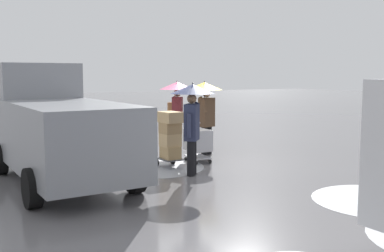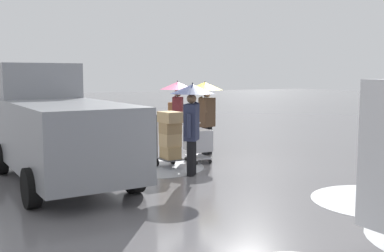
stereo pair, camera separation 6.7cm
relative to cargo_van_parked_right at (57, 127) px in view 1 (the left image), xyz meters
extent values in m
plane|color=slate|center=(-3.56, -0.57, -1.18)|extent=(90.00, 90.00, 0.00)
cylinder|color=#ADAFB5|center=(-4.79, 4.58, -1.18)|extent=(2.42, 2.42, 0.01)
cylinder|color=#999BA0|center=(-2.39, -0.29, -1.18)|extent=(2.63, 2.63, 0.01)
cube|color=gray|center=(-0.01, 0.26, -0.12)|extent=(2.18, 5.28, 1.40)
cube|color=gray|center=(0.07, -1.64, 1.00)|extent=(1.90, 1.48, 0.84)
cube|color=black|center=(0.10, -2.36, 0.20)|extent=(1.66, 0.13, 0.63)
cube|color=#232326|center=(0.10, -2.40, -0.86)|extent=(1.97, 0.24, 0.24)
cylinder|color=black|center=(1.04, -1.31, -0.82)|extent=(0.27, 0.73, 0.72)
cylinder|color=black|center=(-0.92, -1.39, -0.82)|extent=(0.27, 0.73, 0.72)
cylinder|color=black|center=(0.90, 1.91, -0.82)|extent=(0.27, 0.73, 0.72)
cylinder|color=black|center=(-1.06, 1.83, -0.82)|extent=(0.27, 0.73, 0.72)
cube|color=#B2B2B7|center=(-3.74, -0.31, -0.58)|extent=(0.55, 0.78, 0.56)
cube|color=#B2B2B7|center=(-3.74, -0.31, -1.04)|extent=(0.50, 0.70, 0.04)
cylinder|color=#B2B2B7|center=(-3.76, -0.73, -0.18)|extent=(0.58, 0.06, 0.04)
sphere|color=black|center=(-3.93, 0.00, -1.13)|extent=(0.10, 0.10, 0.10)
sphere|color=black|center=(-3.51, -0.02, -1.13)|extent=(0.10, 0.10, 0.10)
sphere|color=black|center=(-3.96, -0.61, -1.13)|extent=(0.10, 0.10, 0.10)
sphere|color=black|center=(-3.54, -0.63, -1.13)|extent=(0.10, 0.10, 0.10)
cylinder|color=black|center=(-3.65, -0.22, -0.48)|extent=(0.08, 0.29, 0.69)
cube|color=#515156|center=(-2.79, -0.05, -0.96)|extent=(0.51, 0.63, 0.03)
cylinder|color=#515156|center=(-2.99, -0.36, -0.41)|extent=(0.04, 0.04, 1.10)
cylinder|color=#515156|center=(-2.55, -0.33, -0.41)|extent=(0.04, 0.04, 1.10)
cylinder|color=black|center=(-3.01, -0.36, -1.08)|extent=(0.06, 0.20, 0.20)
cylinder|color=black|center=(-2.53, -0.33, -1.08)|extent=(0.06, 0.20, 0.20)
cube|color=tan|center=(-2.79, -0.05, -0.80)|extent=(0.37, 0.52, 0.30)
cube|color=tan|center=(-2.79, -0.05, -0.48)|extent=(0.46, 0.45, 0.33)
cube|color=#A37F51|center=(-2.79, -0.05, -0.18)|extent=(0.46, 0.47, 0.28)
cube|color=tan|center=(-2.79, -0.05, 0.09)|extent=(0.47, 0.63, 0.27)
cylinder|color=black|center=(-2.76, 1.06, -0.77)|extent=(0.18, 0.18, 0.82)
cylinder|color=black|center=(-2.89, 0.91, -0.77)|extent=(0.18, 0.18, 0.82)
cube|color=#282D47|center=(-2.83, 0.98, 0.06)|extent=(0.50, 0.51, 0.84)
sphere|color=#8C6647|center=(-2.83, 0.98, 0.60)|extent=(0.22, 0.22, 0.22)
cylinder|color=#282D47|center=(-2.65, 1.18, 0.01)|extent=(0.10, 0.10, 0.55)
cylinder|color=#282D47|center=(-2.93, 0.84, 0.28)|extent=(0.29, 0.28, 0.50)
cylinder|color=#333338|center=(-2.89, 0.91, 0.44)|extent=(0.02, 0.02, 0.86)
cone|color=navy|center=(-2.89, 0.91, 0.82)|extent=(1.04, 1.04, 0.22)
sphere|color=#333338|center=(-2.89, 0.91, 0.95)|extent=(0.04, 0.04, 0.04)
cylinder|color=black|center=(-4.07, -2.08, -0.77)|extent=(0.18, 0.18, 0.82)
cylinder|color=black|center=(-3.95, -1.92, -0.77)|extent=(0.18, 0.18, 0.82)
cube|color=#5B1E23|center=(-4.01, -2.00, 0.06)|extent=(0.48, 0.52, 0.84)
sphere|color=tan|center=(-4.01, -2.00, 0.60)|extent=(0.22, 0.22, 0.22)
cylinder|color=#5B1E23|center=(-4.16, -2.22, 0.01)|extent=(0.10, 0.10, 0.55)
cylinder|color=#5B1E23|center=(-3.92, -1.84, 0.28)|extent=(0.31, 0.25, 0.50)
cylinder|color=#333338|center=(-3.95, -1.92, 0.44)|extent=(0.02, 0.02, 0.86)
cone|color=#E0668E|center=(-3.95, -1.92, 0.82)|extent=(1.04, 1.04, 0.22)
sphere|color=#333338|center=(-3.95, -1.92, 0.95)|extent=(0.04, 0.04, 0.04)
cube|color=brown|center=(-3.85, -2.12, 0.10)|extent=(0.30, 0.34, 0.44)
cylinder|color=black|center=(-4.63, -1.21, -0.77)|extent=(0.18, 0.18, 0.82)
cylinder|color=black|center=(-4.44, -1.15, -0.77)|extent=(0.18, 0.18, 0.82)
cube|color=#473323|center=(-4.54, -1.18, 0.06)|extent=(0.50, 0.40, 0.84)
sphere|color=beige|center=(-4.54, -1.18, 0.60)|extent=(0.22, 0.22, 0.22)
cylinder|color=#473323|center=(-4.78, -1.26, 0.01)|extent=(0.10, 0.10, 0.55)
cylinder|color=#473323|center=(-4.37, -1.11, 0.28)|extent=(0.19, 0.32, 0.50)
cylinder|color=#333338|center=(-4.44, -1.15, 0.44)|extent=(0.02, 0.02, 0.86)
cone|color=yellow|center=(-4.44, -1.15, 0.82)|extent=(1.04, 1.04, 0.22)
sphere|color=#333338|center=(-4.44, -1.15, 0.95)|extent=(0.04, 0.04, 0.04)
cube|color=#33664C|center=(-4.47, -1.37, 0.10)|extent=(0.33, 0.24, 0.44)
camera|label=1|loc=(2.27, 10.06, 1.16)|focal=42.63mm
camera|label=2|loc=(2.21, 10.10, 1.16)|focal=42.63mm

